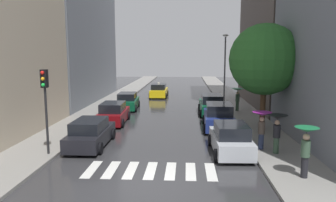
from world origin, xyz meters
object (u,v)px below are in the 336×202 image
(taxi_midroad, at_px, (159,91))
(pedestrian_by_kerb, at_px, (277,125))
(parked_car_left_nearest, at_px, (91,133))
(street_tree_right, at_px, (265,60))
(parked_car_right_third, at_px, (211,105))
(pedestrian_foreground, at_px, (238,94))
(parked_car_left_third, at_px, (128,102))
(parked_car_right_second, at_px, (219,117))
(parked_car_right_nearest, at_px, (231,139))
(lamp_post_right, at_px, (225,64))
(parked_car_left_second, at_px, (113,114))
(pedestrian_near_tree, at_px, (306,142))
(traffic_light_left_corner, at_px, (45,93))
(pedestrian_far_side, at_px, (262,122))

(taxi_midroad, distance_m, pedestrian_by_kerb, 23.46)
(parked_car_left_nearest, distance_m, street_tree_right, 11.93)
(parked_car_right_third, relative_size, pedestrian_foreground, 2.34)
(parked_car_left_third, bearing_deg, parked_car_right_second, -136.36)
(pedestrian_by_kerb, height_order, street_tree_right, street_tree_right)
(parked_car_left_nearest, height_order, pedestrian_by_kerb, pedestrian_by_kerb)
(parked_car_right_nearest, height_order, pedestrian_by_kerb, pedestrian_by_kerb)
(lamp_post_right, bearing_deg, parked_car_left_second, -132.84)
(parked_car_left_second, bearing_deg, pedestrian_near_tree, -136.79)
(lamp_post_right, bearing_deg, traffic_light_left_corner, -121.27)
(parked_car_left_third, bearing_deg, pedestrian_near_tree, -150.71)
(street_tree_right, bearing_deg, parked_car_right_nearest, -119.58)
(pedestrian_near_tree, xyz_separation_m, pedestrian_far_side, (-0.86, 3.95, -0.03))
(parked_car_left_second, distance_m, pedestrian_near_tree, 14.71)
(parked_car_right_second, relative_size, pedestrian_near_tree, 2.19)
(parked_car_right_second, distance_m, pedestrian_near_tree, 9.56)
(parked_car_right_second, xyz_separation_m, traffic_light_left_corner, (-9.31, -6.68, 2.45))
(parked_car_left_second, bearing_deg, parked_car_left_nearest, 179.06)
(parked_car_right_second, distance_m, street_tree_right, 4.95)
(pedestrian_far_side, xyz_separation_m, traffic_light_left_corner, (-11.05, -1.47, 1.66))
(pedestrian_far_side, distance_m, street_tree_right, 5.57)
(parked_car_right_third, xyz_separation_m, street_tree_right, (2.90, -6.19, 4.03))
(pedestrian_near_tree, bearing_deg, parked_car_right_nearest, -22.79)
(parked_car_left_third, bearing_deg, pedestrian_by_kerb, -145.63)
(pedestrian_far_side, bearing_deg, pedestrian_near_tree, -47.16)
(parked_car_left_third, bearing_deg, parked_car_right_third, -107.32)
(parked_car_left_third, xyz_separation_m, taxi_midroad, (2.22, 8.72, 0.02))
(parked_car_right_second, xyz_separation_m, pedestrian_foreground, (2.30, 6.46, 0.82))
(parked_car_right_third, distance_m, pedestrian_foreground, 2.75)
(lamp_post_right, bearing_deg, street_tree_right, -84.77)
(parked_car_left_second, xyz_separation_m, parked_car_left_third, (-0.05, 6.15, -0.01))
(parked_car_left_nearest, bearing_deg, pedestrian_near_tree, -113.68)
(parked_car_left_nearest, xyz_separation_m, traffic_light_left_corner, (-1.63, -1.95, 2.55))
(parked_car_left_third, height_order, pedestrian_foreground, pedestrian_foreground)
(pedestrian_foreground, bearing_deg, parked_car_left_third, -130.14)
(street_tree_right, xyz_separation_m, traffic_light_left_corner, (-12.12, -5.90, -1.55))
(parked_car_left_second, xyz_separation_m, pedestrian_far_side, (9.49, -6.46, 0.87))
(pedestrian_by_kerb, bearing_deg, parked_car_right_second, -52.07)
(street_tree_right, bearing_deg, parked_car_right_second, 164.51)
(taxi_midroad, height_order, pedestrian_by_kerb, pedestrian_by_kerb)
(pedestrian_foreground, bearing_deg, traffic_light_left_corner, -76.26)
(pedestrian_foreground, relative_size, pedestrian_near_tree, 0.94)
(parked_car_right_second, height_order, pedestrian_far_side, pedestrian_far_side)
(pedestrian_foreground, bearing_deg, pedestrian_near_tree, -33.68)
(parked_car_right_third, bearing_deg, parked_car_left_second, 117.97)
(pedestrian_far_side, bearing_deg, parked_car_right_nearest, -136.08)
(parked_car_right_third, xyz_separation_m, pedestrian_far_side, (1.84, -10.62, 0.82))
(parked_car_right_second, height_order, pedestrian_near_tree, pedestrian_near_tree)
(parked_car_left_third, height_order, parked_car_right_nearest, parked_car_right_nearest)
(parked_car_right_nearest, relative_size, lamp_post_right, 0.61)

